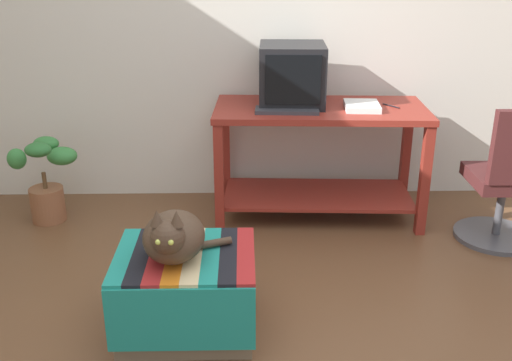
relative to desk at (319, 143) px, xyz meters
The scene contains 10 objects.
back_wall 0.97m from the desk, 129.74° to the left, with size 8.00×0.10×2.60m, color silver.
desk is the anchor object (origin of this frame).
tv_monitor 0.48m from the desk, 157.32° to the left, with size 0.44×0.46×0.39m.
keyboard 0.37m from the desk, 149.52° to the right, with size 0.40×0.15×0.02m, color #333338.
book 0.37m from the desk, 13.33° to the right, with size 0.22×0.26×0.04m, color white.
ottoman_with_blanket 1.56m from the desk, 120.74° to the right, with size 0.65×0.56×0.41m.
cat 1.60m from the desk, 120.97° to the right, with size 0.41×0.39×0.30m.
potted_plant 1.84m from the desk, behind, with size 0.43×0.38×0.60m.
office_chair 1.20m from the desk, 21.96° to the right, with size 0.52×0.52×0.89m.
pen 0.52m from the desk, ahead, with size 0.01×0.01×0.14m, color black.
Camera 1 is at (-0.13, -2.16, 1.73)m, focal length 41.58 mm.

